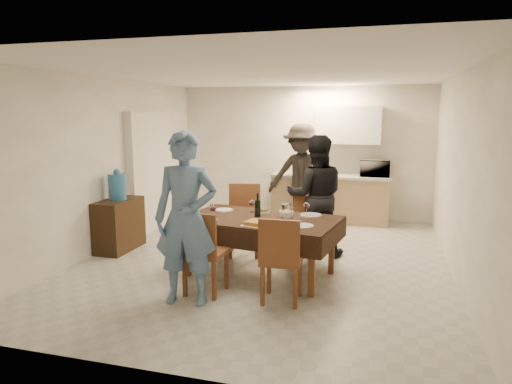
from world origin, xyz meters
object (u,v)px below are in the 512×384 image
(dining_table, at_px, (260,220))
(person_near, at_px, (186,218))
(wine_bottle, at_px, (258,205))
(water_pitcher, at_px, (287,212))
(person_kitchen, at_px, (301,175))
(microwave, at_px, (375,168))
(console, at_px, (119,225))
(water_jug, at_px, (117,187))
(savoury_tart, at_px, (260,223))
(person_far, at_px, (316,196))

(dining_table, relative_size, person_near, 1.10)
(wine_bottle, distance_m, water_pitcher, 0.42)
(wine_bottle, xyz_separation_m, person_kitchen, (0.07, 2.76, 0.03))
(water_pitcher, height_order, microwave, microwave)
(person_kitchen, bearing_deg, console, -135.80)
(water_pitcher, bearing_deg, dining_table, 171.87)
(microwave, bearing_deg, water_jug, 36.85)
(water_pitcher, bearing_deg, console, 168.82)
(console, distance_m, water_jug, 0.59)
(console, relative_size, person_near, 0.45)
(dining_table, height_order, console, console)
(water_pitcher, bearing_deg, microwave, 73.44)
(console, bearing_deg, wine_bottle, -10.68)
(wine_bottle, bearing_deg, savoury_tart, -70.77)
(water_jug, relative_size, water_pitcher, 1.91)
(water_pitcher, bearing_deg, person_kitchen, 96.51)
(wine_bottle, relative_size, person_kitchen, 0.16)
(person_far, relative_size, person_kitchen, 0.94)
(dining_table, xyz_separation_m, water_pitcher, (0.35, -0.05, 0.14))
(person_near, bearing_deg, person_far, 53.69)
(dining_table, height_order, water_jug, water_jug)
(savoury_tart, xyz_separation_m, person_far, (0.45, 1.43, 0.10))
(savoury_tart, xyz_separation_m, person_kitchen, (-0.08, 3.19, 0.16))
(water_pitcher, relative_size, person_kitchen, 0.11)
(water_jug, bearing_deg, wine_bottle, -10.68)
(dining_table, relative_size, water_jug, 5.27)
(wine_bottle, relative_size, savoury_tart, 0.80)
(microwave, xyz_separation_m, person_near, (-1.88, -4.31, -0.11))
(person_kitchen, bearing_deg, microwave, 18.95)
(water_jug, distance_m, person_kitchen, 3.33)
(person_kitchen, bearing_deg, savoury_tart, -88.63)
(person_near, bearing_deg, water_pitcher, 39.35)
(water_pitcher, bearing_deg, savoury_tart, -127.15)
(water_jug, distance_m, person_far, 2.97)
(water_jug, bearing_deg, water_pitcher, -11.18)
(console, xyz_separation_m, microwave, (3.70, 2.77, 0.67))
(wine_bottle, relative_size, water_pitcher, 1.50)
(wine_bottle, xyz_separation_m, microwave, (1.38, 3.21, 0.15))
(microwave, height_order, person_near, person_near)
(person_near, height_order, person_far, person_near)
(wine_bottle, height_order, water_pitcher, wine_bottle)
(wine_bottle, distance_m, person_far, 1.17)
(person_near, height_order, person_kitchen, person_near)
(water_jug, relative_size, savoury_tart, 1.02)
(microwave, bearing_deg, person_kitchen, 18.95)
(person_kitchen, bearing_deg, person_far, -73.34)
(water_jug, relative_size, microwave, 0.73)
(person_far, bearing_deg, person_kitchen, -85.14)
(dining_table, xyz_separation_m, person_far, (0.55, 1.05, 0.16))
(wine_bottle, distance_m, savoury_tart, 0.47)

